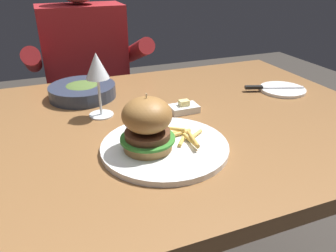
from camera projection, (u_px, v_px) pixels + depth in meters
name	position (u px, v px, depth m)	size (l,w,h in m)	color
dining_table	(134.00, 150.00, 0.93)	(1.45, 0.89, 0.74)	brown
main_plate	(165.00, 147.00, 0.77)	(0.30, 0.30, 0.01)	white
burger_sandwich	(147.00, 124.00, 0.72)	(0.13, 0.13, 0.13)	#B78447
fries_pile	(184.00, 135.00, 0.79)	(0.10, 0.13, 0.02)	#E0B251
wine_glass	(97.00, 69.00, 0.89)	(0.07, 0.07, 0.18)	silver
bread_plate	(282.00, 90.00, 1.13)	(0.15, 0.15, 0.01)	white
table_knife	(269.00, 87.00, 1.12)	(0.20, 0.08, 0.01)	silver
butter_dish	(184.00, 108.00, 0.97)	(0.08, 0.05, 0.04)	white
soup_bowl	(83.00, 91.00, 1.07)	(0.21, 0.21, 0.05)	#2D384C
diner_person	(90.00, 97.00, 1.57)	(0.51, 0.36, 1.18)	#282833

